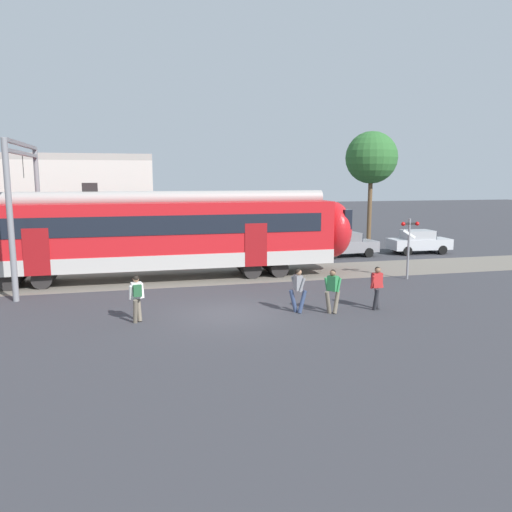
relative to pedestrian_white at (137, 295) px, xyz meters
The scene contains 11 objects.
ground_plane 3.46m from the pedestrian_white, ahead, with size 160.00×160.00×0.00m, color #38383D.
pedestrian_white is the anchor object (origin of this frame).
pedestrian_grey 5.81m from the pedestrian_white, ahead, with size 0.65×0.53×1.67m.
pedestrian_green 7.05m from the pedestrian_white, ahead, with size 0.71×0.51×1.67m.
pedestrian_red 8.86m from the pedestrian_white, ahead, with size 0.55×0.63×1.67m.
parked_car_grey 17.62m from the pedestrian_white, 42.43° to the left, with size 4.09×1.94×1.54m.
parked_car_silver 21.83m from the pedestrian_white, 33.11° to the left, with size 4.07×1.90×1.54m.
catenary_gantry 9.47m from the pedestrian_white, 122.52° to the left, with size 0.24×6.64×6.53m.
crossing_signal 13.84m from the pedestrian_white, 18.89° to the left, with size 0.96×0.21×3.00m.
background_building 18.56m from the pedestrian_white, 114.78° to the left, with size 17.90×5.00×9.20m.
street_tree_right 24.63m from the pedestrian_white, 44.56° to the left, with size 3.80×3.80×8.33m.
Camera 1 is at (-3.31, -17.58, 4.98)m, focal length 35.00 mm.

